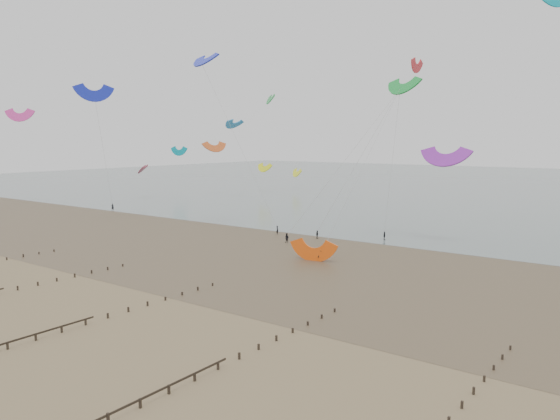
{
  "coord_description": "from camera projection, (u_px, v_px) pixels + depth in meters",
  "views": [
    {
      "loc": [
        50.99,
        -37.34,
        18.49
      ],
      "look_at": [
        2.9,
        28.0,
        8.0
      ],
      "focal_mm": 35.0,
      "sensor_mm": 36.0,
      "label": 1
    }
  ],
  "objects": [
    {
      "name": "ground",
      "position": [
        114.0,
        303.0,
        62.17
      ],
      "size": [
        500.0,
        500.0,
        0.0
      ],
      "primitive_type": "plane",
      "color": "brown",
      "rests_on": "ground"
    },
    {
      "name": "kites_airborne",
      "position": [
        372.0,
        125.0,
        136.61
      ],
      "size": [
        222.01,
        106.16,
        44.16
      ],
      "color": "red",
      "rests_on": "ground"
    },
    {
      "name": "kitesurfers",
      "position": [
        460.0,
        254.0,
        84.42
      ],
      "size": [
        147.26,
        25.4,
        1.88
      ],
      "color": "black",
      "rests_on": "ground"
    },
    {
      "name": "kitesurfer_lead",
      "position": [
        277.0,
        230.0,
        107.18
      ],
      "size": [
        0.73,
        0.66,
        1.67
      ],
      "primitive_type": "imported",
      "rotation": [
        0.0,
        0.0,
        2.59
      ],
      "color": "black",
      "rests_on": "ground"
    },
    {
      "name": "grounded_kite",
      "position": [
        313.0,
        261.0,
        83.77
      ],
      "size": [
        7.22,
        5.99,
        3.62
      ],
      "primitive_type": null,
      "rotation": [
        1.54,
        0.0,
        0.14
      ],
      "color": "#F5550F",
      "rests_on": "ground"
    },
    {
      "name": "sea_and_shore",
      "position": [
        269.0,
        250.0,
        92.05
      ],
      "size": [
        500.0,
        665.0,
        0.03
      ],
      "color": "#475654",
      "rests_on": "ground"
    }
  ]
}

